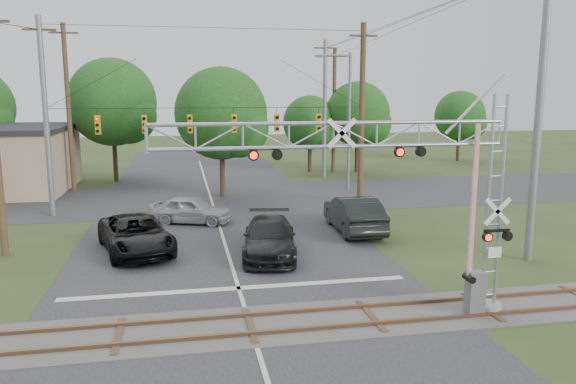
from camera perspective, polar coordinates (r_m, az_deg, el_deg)
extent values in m
plane|color=#2B3B1B|center=(16.42, -2.94, -16.27)|extent=(160.00, 160.00, 0.00)
cube|color=#252527|center=(25.71, -6.10, -6.35)|extent=(14.00, 90.00, 0.02)
cube|color=#252527|center=(39.30, -7.87, -0.57)|extent=(90.00, 12.00, 0.02)
cube|color=#443F3B|center=(18.21, -3.85, -13.43)|extent=(90.00, 3.20, 0.05)
cube|color=brown|center=(17.53, -3.55, -14.16)|extent=(90.00, 0.12, 0.14)
cube|color=brown|center=(18.84, -4.13, -12.37)|extent=(90.00, 0.12, 0.14)
cylinder|color=gray|center=(20.39, 19.60, -10.98)|extent=(0.90, 0.90, 0.30)
cube|color=silver|center=(19.50, 20.27, -5.77)|extent=(0.45, 0.03, 0.35)
cube|color=#5C5C5E|center=(19.73, 18.47, -9.76)|extent=(0.55, 0.45, 1.51)
cube|color=red|center=(18.81, 18.33, -1.03)|extent=(0.14, 0.09, 5.02)
cylinder|color=slate|center=(35.40, -23.38, 6.87)|extent=(0.32, 0.32, 11.50)
cylinder|color=#452E1F|center=(36.46, 7.48, 7.69)|extent=(0.36, 0.36, 11.50)
cylinder|color=black|center=(34.63, -7.75, 8.47)|extent=(19.00, 0.03, 0.03)
cube|color=orange|center=(34.93, -18.77, 6.48)|extent=(0.30, 0.30, 1.10)
cube|color=orange|center=(34.67, -14.37, 6.68)|extent=(0.30, 0.30, 1.10)
cube|color=orange|center=(34.62, -9.93, 6.84)|extent=(0.30, 0.30, 1.10)
cube|color=orange|center=(34.78, -5.50, 6.96)|extent=(0.30, 0.30, 1.10)
cube|color=orange|center=(35.13, -1.14, 7.04)|extent=(0.30, 0.30, 1.10)
cube|color=orange|center=(35.69, 3.12, 7.07)|extent=(0.30, 0.30, 1.10)
imported|color=black|center=(26.69, -15.19, -4.20)|extent=(4.18, 6.50, 1.67)
imported|color=black|center=(25.28, -1.90, -4.66)|extent=(3.17, 5.97, 1.65)
imported|color=#999BA0|center=(31.85, -9.84, -1.79)|extent=(4.85, 3.27, 1.53)
imported|color=black|center=(29.72, 6.71, -2.21)|extent=(2.16, 5.81, 1.90)
cylinder|color=slate|center=(41.64, 6.22, 7.01)|extent=(0.22, 0.22, 10.03)
cylinder|color=slate|center=(41.33, 4.83, 13.66)|extent=(2.23, 0.13, 0.13)
cube|color=#5C5C5E|center=(41.04, 3.29, 13.63)|extent=(0.67, 0.28, 0.17)
cylinder|color=#452E1F|center=(43.77, -21.39, 7.85)|extent=(0.34, 0.34, 12.04)
cube|color=#452E1F|center=(43.93, -21.86, 14.79)|extent=(2.00, 0.12, 0.12)
cylinder|color=slate|center=(47.62, 3.74, 8.33)|extent=(0.34, 0.34, 11.49)
cube|color=#452E1F|center=(47.72, 3.81, 14.39)|extent=(2.00, 0.12, 0.12)
cylinder|color=slate|center=(25.97, 24.15, 7.58)|extent=(0.34, 0.34, 13.04)
cylinder|color=#452E1F|center=(51.21, 4.69, 8.20)|extent=(0.34, 0.34, 11.04)
cube|color=#452E1F|center=(51.27, 4.77, 13.59)|extent=(2.00, 0.12, 0.12)
cylinder|color=#3A291A|center=(48.04, -17.17, 3.77)|extent=(0.36, 0.36, 4.56)
sphere|color=#164313|center=(47.78, -17.44, 8.70)|extent=(7.04, 7.04, 7.04)
cylinder|color=#3A291A|center=(39.42, -6.69, 2.50)|extent=(0.36, 0.36, 4.11)
sphere|color=#164313|center=(39.09, -6.80, 7.93)|extent=(6.35, 6.35, 6.35)
cylinder|color=#3A291A|center=(51.45, 2.22, 3.84)|extent=(0.36, 0.36, 3.18)
sphere|color=#164313|center=(51.21, 2.24, 7.06)|extent=(4.91, 4.91, 4.91)
cylinder|color=#3A291A|center=(51.68, 7.01, 4.12)|extent=(0.36, 0.36, 3.74)
sphere|color=#164313|center=(51.43, 7.09, 7.89)|extent=(5.79, 5.79, 5.79)
cylinder|color=#3A291A|center=(62.02, 16.90, 4.59)|extent=(0.36, 0.36, 3.37)
sphere|color=#164313|center=(61.82, 17.05, 7.42)|extent=(5.20, 5.20, 5.20)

